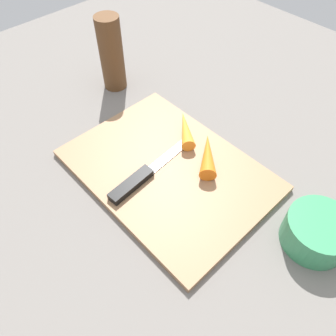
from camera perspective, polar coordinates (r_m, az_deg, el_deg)
ground_plane at (r=0.61m, az=0.00°, el=-0.73°), size 1.40×1.40×0.00m
cutting_board at (r=0.60m, az=0.00°, el=-0.37°), size 0.36×0.26×0.01m
knife at (r=0.57m, az=-5.39°, el=-2.08°), size 0.04×0.20×0.01m
carrot_long at (r=0.60m, az=6.86°, el=2.35°), size 0.09×0.09×0.03m
carrot_short at (r=0.65m, az=3.04°, el=6.76°), size 0.09×0.08×0.03m
small_bowl at (r=0.55m, az=24.33°, el=-10.03°), size 0.10×0.10×0.05m
pepper_grinder at (r=0.76m, az=-9.75°, el=18.86°), size 0.05×0.05×0.16m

